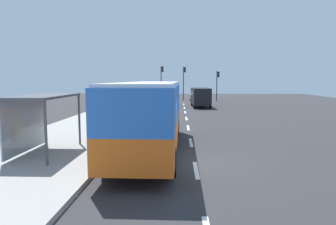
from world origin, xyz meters
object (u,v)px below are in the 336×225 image
recycling_bin_yellow (111,128)px  traffic_light_near_side (218,81)px  white_van (201,96)px  traffic_light_far_side (162,78)px  recycling_bin_orange (108,130)px  sedan_near (196,95)px  bus_shelter (37,109)px  recycling_bin_red (105,132)px  recycling_bin_blue (101,134)px  traffic_light_median (184,78)px  sedan_far (200,99)px  bus (150,112)px

recycling_bin_yellow → traffic_light_near_side: traffic_light_near_side is taller
white_van → traffic_light_far_side: 12.74m
traffic_light_near_side → recycling_bin_orange: bearing=-107.1°
white_van → recycling_bin_yellow: size_ratio=5.54×
sedan_near → bus_shelter: 37.69m
recycling_bin_red → recycling_bin_yellow: same height
recycling_bin_blue → traffic_light_far_side: bearing=88.1°
sedan_near → traffic_light_near_side: 4.33m
recycling_bin_yellow → traffic_light_near_side: size_ratio=0.21×
recycling_bin_orange → traffic_light_near_side: size_ratio=0.21×
recycling_bin_red → recycling_bin_orange: 0.70m
sedan_near → recycling_bin_orange: size_ratio=4.72×
white_van → traffic_light_far_side: (-5.30, 11.37, 2.22)m
recycling_bin_orange → recycling_bin_blue: bearing=-90.0°
recycling_bin_orange → bus_shelter: (-2.21, -3.37, 1.44)m
white_van → sedan_near: 12.39m
bus_shelter → traffic_light_median: bearing=79.4°
recycling_bin_red → bus_shelter: (-2.21, -2.67, 1.44)m
recycling_bin_orange → traffic_light_median: (4.60, 33.05, 2.87)m
traffic_light_far_side → sedan_far: bearing=-56.3°
recycling_bin_yellow → traffic_light_far_side: traffic_light_far_side is taller
sedan_far → traffic_light_median: (-1.90, 8.90, 2.74)m
recycling_bin_yellow → bus_shelter: size_ratio=0.24×
recycling_bin_red → traffic_light_far_side: traffic_light_far_side is taller
recycling_bin_red → sedan_far: bearing=75.3°
recycling_bin_yellow → traffic_light_near_side: 32.34m
traffic_light_far_side → bus_shelter: (-3.31, -35.63, -1.46)m
recycling_bin_red → traffic_light_median: bearing=82.2°
sedan_far → recycling_bin_blue: size_ratio=4.65×
white_van → sedan_near: (0.10, 12.38, -0.55)m
traffic_light_near_side → recycling_bin_red: bearing=-106.8°
sedan_far → recycling_bin_red: 25.69m
sedan_near → sedan_far: bearing=-90.0°
recycling_bin_blue → traffic_light_near_side: (9.70, 32.85, 2.41)m
recycling_bin_red → traffic_light_near_side: bearing=73.2°
recycling_bin_red → traffic_light_near_side: size_ratio=0.21×
recycling_bin_red → recycling_bin_orange: bearing=90.0°
recycling_bin_red → recycling_bin_yellow: size_ratio=1.00×
recycling_bin_orange → bus_shelter: bearing=-123.3°
white_van → bus_shelter: (-8.61, -24.26, 0.75)m
white_van → sedan_far: size_ratio=1.19×
traffic_light_near_side → sedan_near: bearing=150.4°
recycling_bin_orange → traffic_light_far_side: traffic_light_far_side is taller
sedan_near → recycling_bin_orange: (-6.50, -33.27, -0.14)m
traffic_light_near_side → traffic_light_median: (-5.11, 1.60, 0.46)m
sedan_far → recycling_bin_yellow: bearing=-105.5°
bus → recycling_bin_red: size_ratio=11.62×
traffic_light_far_side → traffic_light_near_side: bearing=-5.3°
sedan_far → recycling_bin_blue: 26.37m
traffic_light_far_side → bus: bearing=-87.7°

